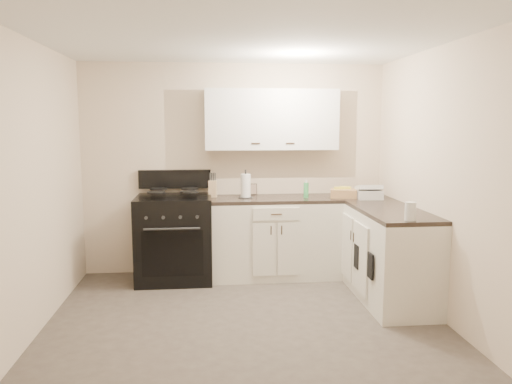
{
  "coord_description": "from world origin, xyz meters",
  "views": [
    {
      "loc": [
        -0.34,
        -4.19,
        1.79
      ],
      "look_at": [
        0.16,
        0.85,
        1.1
      ],
      "focal_mm": 35.0,
      "sensor_mm": 36.0,
      "label": 1
    }
  ],
  "objects": [
    {
      "name": "glass_jar",
      "position": [
        1.46,
        0.0,
        1.02
      ],
      "size": [
        0.1,
        0.1,
        0.16
      ],
      "primitive_type": "cylinder",
      "rotation": [
        0.0,
        0.0,
        -0.05
      ],
      "color": "silver",
      "rests_on": "countertop_right"
    },
    {
      "name": "wall_back",
      "position": [
        0.0,
        1.8,
        1.25
      ],
      "size": [
        3.6,
        0.0,
        3.6
      ],
      "primitive_type": "plane",
      "rotation": [
        1.57,
        0.0,
        0.0
      ],
      "color": "beige",
      "rests_on": "ground"
    },
    {
      "name": "wall_front",
      "position": [
        0.0,
        -1.8,
        1.25
      ],
      "size": [
        3.6,
        0.0,
        3.6
      ],
      "primitive_type": "plane",
      "rotation": [
        -1.57,
        0.0,
        0.0
      ],
      "color": "beige",
      "rests_on": "ground"
    },
    {
      "name": "ceiling",
      "position": [
        0.0,
        0.0,
        2.5
      ],
      "size": [
        3.6,
        3.6,
        0.0
      ],
      "primitive_type": "plane",
      "color": "white",
      "rests_on": "wall_back"
    },
    {
      "name": "oven_mitt_near",
      "position": [
        1.18,
        0.2,
        0.47
      ],
      "size": [
        0.02,
        0.14,
        0.24
      ],
      "primitive_type": "cube",
      "color": "black",
      "rests_on": "base_cabinets_right"
    },
    {
      "name": "wall_left",
      "position": [
        -1.8,
        0.0,
        1.25
      ],
      "size": [
        0.0,
        3.6,
        3.6
      ],
      "primitive_type": "plane",
      "rotation": [
        1.57,
        0.0,
        1.57
      ],
      "color": "beige",
      "rests_on": "ground"
    },
    {
      "name": "paper_towel",
      "position": [
        0.11,
        1.51,
        1.08
      ],
      "size": [
        0.14,
        0.14,
        0.28
      ],
      "primitive_type": "cylinder",
      "rotation": [
        0.0,
        0.0,
        -0.29
      ],
      "color": "white",
      "rests_on": "countertop_back"
    },
    {
      "name": "upper_cabinets",
      "position": [
        0.43,
        1.65,
        1.84
      ],
      "size": [
        1.55,
        0.3,
        0.7
      ],
      "primitive_type": "cube",
      "color": "silver",
      "rests_on": "wall_back"
    },
    {
      "name": "picture_frame",
      "position": [
        0.21,
        1.76,
        1.01
      ],
      "size": [
        0.11,
        0.04,
        0.13
      ],
      "primitive_type": "cube",
      "rotation": [
        -0.14,
        0.0,
        0.07
      ],
      "color": "black",
      "rests_on": "countertop_back"
    },
    {
      "name": "knife_block",
      "position": [
        -0.27,
        1.6,
        1.04
      ],
      "size": [
        0.1,
        0.09,
        0.19
      ],
      "primitive_type": "cube",
      "rotation": [
        0.0,
        0.0,
        -0.17
      ],
      "color": "#D8BC85",
      "rests_on": "countertop_back"
    },
    {
      "name": "base_cabinets_back",
      "position": [
        0.43,
        1.5,
        0.45
      ],
      "size": [
        1.55,
        0.6,
        0.9
      ],
      "primitive_type": "cube",
      "color": "silver",
      "rests_on": "floor"
    },
    {
      "name": "base_cabinets_right",
      "position": [
        1.5,
        0.85,
        0.45
      ],
      "size": [
        0.6,
        1.9,
        0.9
      ],
      "primitive_type": "cube",
      "color": "silver",
      "rests_on": "floor"
    },
    {
      "name": "soap_bottle",
      "position": [
        0.81,
        1.45,
        1.03
      ],
      "size": [
        0.06,
        0.06,
        0.18
      ],
      "primitive_type": "cylinder",
      "rotation": [
        0.0,
        0.0,
        -0.04
      ],
      "color": "#41A957",
      "rests_on": "countertop_back"
    },
    {
      "name": "wall_right",
      "position": [
        1.8,
        0.0,
        1.25
      ],
      "size": [
        0.0,
        3.6,
        3.6
      ],
      "primitive_type": "plane",
      "rotation": [
        1.57,
        0.0,
        -1.57
      ],
      "color": "beige",
      "rests_on": "ground"
    },
    {
      "name": "countertop_back",
      "position": [
        0.43,
        1.5,
        0.92
      ],
      "size": [
        1.55,
        0.6,
        0.04
      ],
      "primitive_type": "cube",
      "color": "black",
      "rests_on": "base_cabinets_back"
    },
    {
      "name": "wicker_basket",
      "position": [
        1.24,
        1.4,
        0.99
      ],
      "size": [
        0.33,
        0.26,
        0.1
      ],
      "primitive_type": "cube",
      "rotation": [
        0.0,
        0.0,
        -0.24
      ],
      "color": "#AA7E50",
      "rests_on": "countertop_right"
    },
    {
      "name": "stove",
      "position": [
        -0.72,
        1.48,
        0.46
      ],
      "size": [
        0.85,
        0.73,
        1.03
      ],
      "primitive_type": "cube",
      "color": "black",
      "rests_on": "floor"
    },
    {
      "name": "countertop_grill",
      "position": [
        1.51,
        1.3,
        0.99
      ],
      "size": [
        0.29,
        0.27,
        0.1
      ],
      "primitive_type": "cube",
      "rotation": [
        0.0,
        0.0,
        -0.06
      ],
      "color": "silver",
      "rests_on": "countertop_right"
    },
    {
      "name": "floor",
      "position": [
        0.0,
        0.0,
        0.0
      ],
      "size": [
        3.6,
        3.6,
        0.0
      ],
      "primitive_type": "plane",
      "color": "#473F38",
      "rests_on": "ground"
    },
    {
      "name": "oven_mitt_far",
      "position": [
        1.18,
        0.63,
        0.44
      ],
      "size": [
        0.02,
        0.14,
        0.24
      ],
      "primitive_type": "cube",
      "color": "black",
      "rests_on": "base_cabinets_right"
    },
    {
      "name": "countertop_right",
      "position": [
        1.5,
        0.85,
        0.92
      ],
      "size": [
        0.6,
        1.9,
        0.04
      ],
      "primitive_type": "cube",
      "color": "black",
      "rests_on": "base_cabinets_right"
    }
  ]
}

